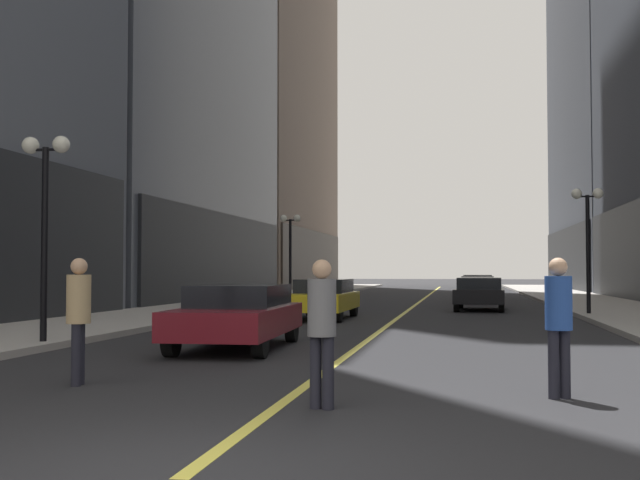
{
  "coord_description": "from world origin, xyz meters",
  "views": [
    {
      "loc": [
        2.18,
        -5.78,
        1.63
      ],
      "look_at": [
        -4.64,
        31.21,
        3.08
      ],
      "focal_mm": 43.53,
      "sensor_mm": 36.0,
      "label": 1
    }
  ],
  "objects_px": {
    "car_red": "(477,288)",
    "car_silver": "(477,284)",
    "street_lamp_left_far": "(290,238)",
    "pedestrian_in_blue_hoodie": "(559,316)",
    "street_lamp_right_mid": "(588,222)",
    "pedestrian_in_tan_trench": "(79,310)",
    "pedestrian_in_grey_suit": "(322,321)",
    "street_lamp_left_near": "(45,192)",
    "car_black": "(480,292)",
    "car_maroon": "(238,314)",
    "car_yellow": "(324,297)"
  },
  "relations": [
    {
      "from": "car_red",
      "to": "car_silver",
      "type": "relative_size",
      "value": 0.97
    },
    {
      "from": "car_silver",
      "to": "street_lamp_left_far",
      "type": "distance_m",
      "value": 14.86
    },
    {
      "from": "pedestrian_in_blue_hoodie",
      "to": "street_lamp_right_mid",
      "type": "bearing_deg",
      "value": 80.17
    },
    {
      "from": "car_silver",
      "to": "pedestrian_in_tan_trench",
      "type": "height_order",
      "value": "pedestrian_in_tan_trench"
    },
    {
      "from": "pedestrian_in_grey_suit",
      "to": "street_lamp_right_mid",
      "type": "bearing_deg",
      "value": 72.63
    },
    {
      "from": "pedestrian_in_blue_hoodie",
      "to": "street_lamp_left_near",
      "type": "height_order",
      "value": "street_lamp_left_near"
    },
    {
      "from": "car_red",
      "to": "street_lamp_left_near",
      "type": "relative_size",
      "value": 1.04
    },
    {
      "from": "car_black",
      "to": "street_lamp_left_near",
      "type": "relative_size",
      "value": 1.01
    },
    {
      "from": "car_black",
      "to": "car_red",
      "type": "xyz_separation_m",
      "value": [
        0.02,
        7.28,
        -0.0
      ]
    },
    {
      "from": "car_red",
      "to": "street_lamp_left_far",
      "type": "bearing_deg",
      "value": -173.37
    },
    {
      "from": "car_maroon",
      "to": "car_yellow",
      "type": "distance_m",
      "value": 9.92
    },
    {
      "from": "pedestrian_in_grey_suit",
      "to": "pedestrian_in_blue_hoodie",
      "type": "bearing_deg",
      "value": 24.22
    },
    {
      "from": "car_maroon",
      "to": "pedestrian_in_grey_suit",
      "type": "distance_m",
      "value": 7.19
    },
    {
      "from": "pedestrian_in_tan_trench",
      "to": "street_lamp_right_mid",
      "type": "relative_size",
      "value": 0.41
    },
    {
      "from": "car_black",
      "to": "pedestrian_in_blue_hoodie",
      "type": "height_order",
      "value": "pedestrian_in_blue_hoodie"
    },
    {
      "from": "car_maroon",
      "to": "pedestrian_in_tan_trench",
      "type": "relative_size",
      "value": 2.64
    },
    {
      "from": "car_yellow",
      "to": "street_lamp_right_mid",
      "type": "bearing_deg",
      "value": 14.35
    },
    {
      "from": "car_maroon",
      "to": "street_lamp_left_far",
      "type": "relative_size",
      "value": 1.07
    },
    {
      "from": "car_silver",
      "to": "street_lamp_right_mid",
      "type": "relative_size",
      "value": 1.08
    },
    {
      "from": "pedestrian_in_tan_trench",
      "to": "car_red",
      "type": "bearing_deg",
      "value": 78.26
    },
    {
      "from": "street_lamp_left_far",
      "to": "car_yellow",
      "type": "bearing_deg",
      "value": -72.59
    },
    {
      "from": "pedestrian_in_grey_suit",
      "to": "pedestrian_in_blue_hoodie",
      "type": "xyz_separation_m",
      "value": [
        2.83,
        1.27,
        0.02
      ]
    },
    {
      "from": "car_black",
      "to": "pedestrian_in_blue_hoodie",
      "type": "distance_m",
      "value": 21.77
    },
    {
      "from": "street_lamp_left_near",
      "to": "pedestrian_in_grey_suit",
      "type": "bearing_deg",
      "value": -40.05
    },
    {
      "from": "car_yellow",
      "to": "pedestrian_in_grey_suit",
      "type": "height_order",
      "value": "pedestrian_in_grey_suit"
    },
    {
      "from": "pedestrian_in_tan_trench",
      "to": "street_lamp_left_far",
      "type": "xyz_separation_m",
      "value": [
        -3.22,
        28.03,
        2.2
      ]
    },
    {
      "from": "street_lamp_left_far",
      "to": "street_lamp_right_mid",
      "type": "bearing_deg",
      "value": -39.43
    },
    {
      "from": "pedestrian_in_tan_trench",
      "to": "car_silver",
      "type": "bearing_deg",
      "value": 80.97
    },
    {
      "from": "pedestrian_in_blue_hoodie",
      "to": "street_lamp_right_mid",
      "type": "distance_m",
      "value": 17.84
    },
    {
      "from": "pedestrian_in_blue_hoodie",
      "to": "street_lamp_left_far",
      "type": "relative_size",
      "value": 0.4
    },
    {
      "from": "car_red",
      "to": "street_lamp_right_mid",
      "type": "height_order",
      "value": "street_lamp_right_mid"
    },
    {
      "from": "car_silver",
      "to": "pedestrian_in_blue_hoodie",
      "type": "relative_size",
      "value": 2.67
    },
    {
      "from": "car_yellow",
      "to": "car_black",
      "type": "distance_m",
      "value": 8.41
    },
    {
      "from": "car_silver",
      "to": "pedestrian_in_blue_hoodie",
      "type": "height_order",
      "value": "pedestrian_in_blue_hoodie"
    },
    {
      "from": "street_lamp_left_far",
      "to": "car_maroon",
      "type": "bearing_deg",
      "value": -80.03
    },
    {
      "from": "pedestrian_in_blue_hoodie",
      "to": "street_lamp_right_mid",
      "type": "xyz_separation_m",
      "value": [
        3.02,
        17.44,
        2.21
      ]
    },
    {
      "from": "car_yellow",
      "to": "pedestrian_in_grey_suit",
      "type": "bearing_deg",
      "value": -79.88
    },
    {
      "from": "car_yellow",
      "to": "street_lamp_right_mid",
      "type": "distance_m",
      "value": 9.42
    },
    {
      "from": "pedestrian_in_grey_suit",
      "to": "car_silver",
      "type": "bearing_deg",
      "value": 86.45
    },
    {
      "from": "street_lamp_left_far",
      "to": "pedestrian_in_tan_trench",
      "type": "bearing_deg",
      "value": -83.45
    },
    {
      "from": "pedestrian_in_grey_suit",
      "to": "street_lamp_left_near",
      "type": "xyz_separation_m",
      "value": [
        -6.95,
        5.84,
        2.23
      ]
    },
    {
      "from": "car_red",
      "to": "pedestrian_in_grey_suit",
      "type": "xyz_separation_m",
      "value": [
        -2.32,
        -30.32,
        0.31
      ]
    },
    {
      "from": "pedestrian_in_blue_hoodie",
      "to": "street_lamp_left_far",
      "type": "distance_m",
      "value": 29.71
    },
    {
      "from": "car_silver",
      "to": "pedestrian_in_tan_trench",
      "type": "distance_m",
      "value": 39.71
    },
    {
      "from": "street_lamp_left_far",
      "to": "street_lamp_right_mid",
      "type": "xyz_separation_m",
      "value": [
        12.8,
        -10.53,
        0.0
      ]
    },
    {
      "from": "pedestrian_in_blue_hoodie",
      "to": "car_black",
      "type": "bearing_deg",
      "value": 91.39
    },
    {
      "from": "pedestrian_in_grey_suit",
      "to": "car_maroon",
      "type": "bearing_deg",
      "value": 114.32
    },
    {
      "from": "street_lamp_left_near",
      "to": "street_lamp_left_far",
      "type": "relative_size",
      "value": 1.0
    },
    {
      "from": "pedestrian_in_tan_trench",
      "to": "pedestrian_in_blue_hoodie",
      "type": "relative_size",
      "value": 1.01
    },
    {
      "from": "pedestrian_in_grey_suit",
      "to": "pedestrian_in_blue_hoodie",
      "type": "distance_m",
      "value": 3.1
    }
  ]
}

